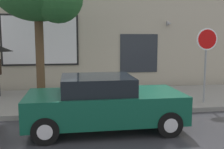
{
  "coord_description": "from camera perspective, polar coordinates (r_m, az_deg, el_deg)",
  "views": [
    {
      "loc": [
        -0.49,
        -6.91,
        2.4
      ],
      "look_at": [
        0.88,
        1.8,
        1.2
      ],
      "focal_mm": 42.6,
      "sensor_mm": 36.0,
      "label": 1
    }
  ],
  "objects": [
    {
      "name": "sidewalk",
      "position": [
        10.19,
        -5.96,
        -5.48
      ],
      "size": [
        20.0,
        4.0,
        0.15
      ],
      "primitive_type": "cube",
      "color": "gray",
      "rests_on": "ground"
    },
    {
      "name": "parked_car",
      "position": [
        7.07,
        -1.84,
        -6.1
      ],
      "size": [
        4.05,
        1.92,
        1.43
      ],
      "color": "#0F4C38",
      "rests_on": "ground"
    },
    {
      "name": "stop_sign",
      "position": [
        9.77,
        19.58,
        4.89
      ],
      "size": [
        0.76,
        0.1,
        2.6
      ],
      "color": "gray",
      "rests_on": "sidewalk"
    },
    {
      "name": "fire_hydrant",
      "position": [
        9.16,
        -3.37,
        -4.06
      ],
      "size": [
        0.3,
        0.44,
        0.77
      ],
      "color": "yellow",
      "rests_on": "sidewalk"
    },
    {
      "name": "ground_plane",
      "position": [
        7.33,
        -4.68,
        -11.39
      ],
      "size": [
        60.0,
        60.0,
        0.0
      ],
      "primitive_type": "plane",
      "color": "#333338"
    },
    {
      "name": "building_facade",
      "position": [
        12.46,
        -6.88,
        12.68
      ],
      "size": [
        20.0,
        0.67,
        7.0
      ],
      "color": "#B2A893",
      "rests_on": "ground"
    }
  ]
}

